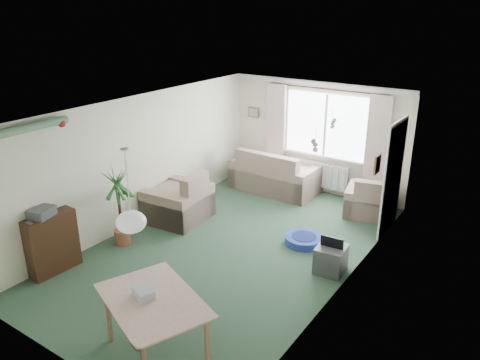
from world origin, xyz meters
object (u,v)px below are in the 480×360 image
Objects in this scene: coffee_table at (282,181)px; tv_cube at (331,259)px; armchair_left at (178,196)px; houseplant at (120,207)px; dining_table at (155,329)px; pet_bed at (304,240)px; armchair_corner at (371,195)px; sofa at (276,170)px; bookshelf at (52,244)px.

coffee_table is 3.33m from tv_cube.
armchair_left is 2.29× the size of tv_cube.
houseplant is at bearing -164.98° from tv_cube.
armchair_left reaches higher than dining_table.
pet_bed is (0.17, 3.47, -0.32)m from dining_table.
houseplant is at bearing -11.05° from armchair_left.
armchair_left is 0.78× the size of houseplant.
armchair_left is (-2.98, -2.25, 0.08)m from armchair_corner.
armchair_corner reaches higher than pet_bed.
sofa is at bearing 156.86° from armchair_left.
armchair_corner is at bearing 82.45° from dining_table.
armchair_left is 0.86× the size of dining_table.
dining_table is at bearing 106.77° from sofa.
armchair_corner is 5.79m from bookshelf.
coffee_table is at bearing 103.85° from dining_table.
houseplant is (-3.12, -3.54, 0.29)m from armchair_corner.
sofa reaches higher than armchair_corner.
armchair_corner is 4.73m from houseplant.
dining_table is 2.66× the size of tv_cube.
tv_cube is at bearing 135.59° from sofa.
tv_cube reaches higher than pet_bed.
armchair_corner is at bearing -2.66° from coffee_table.
houseplant reaches higher than dining_table.
sofa is 2.83× the size of pet_bed.
coffee_table is 1.53× the size of pet_bed.
houseplant is (0.19, 1.20, 0.22)m from bookshelf.
armchair_left reaches higher than bookshelf.
pet_bed is (1.66, -1.88, -0.40)m from sofa.
dining_table is at bearing -35.19° from houseplant.
armchair_left is at bearing -112.23° from coffee_table.
houseplant reaches higher than bookshelf.
dining_table is at bearing 70.14° from armchair_corner.
houseplant is at bearing 36.28° from armchair_corner.
houseplant reaches higher than armchair_corner.
tv_cube is at bearing 83.11° from armchair_corner.
armchair_corner is at bearing 91.13° from tv_cube.
houseplant is (-0.95, -3.64, 0.23)m from sofa.
armchair_left is 3.77m from dining_table.
armchair_corner is 3.73m from armchair_left.
houseplant is at bearing 83.80° from bookshelf.
coffee_table is 1.06× the size of bookshelf.
sofa is 2.08× the size of armchair_corner.
bookshelf is 0.76× the size of dining_table.
sofa is 1.35× the size of houseplant.
coffee_table is 0.81× the size of dining_table.
houseplant reaches higher than armchair_left.
armchair_corner is 1.89m from pet_bed.
sofa is 0.29m from coffee_table.
sofa reaches higher than dining_table.
pet_bed is at bearing -51.59° from coffee_table.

